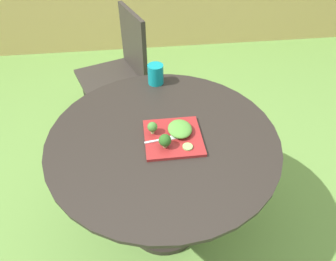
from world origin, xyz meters
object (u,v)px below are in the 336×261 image
at_px(patio_chair, 121,65).
at_px(drinking_glass, 156,75).
at_px(fork, 165,139).
at_px(salad_plate, 173,137).

xyz_separation_m(patio_chair, drinking_glass, (0.21, -0.56, 0.24)).
xyz_separation_m(patio_chair, fork, (0.21, -1.03, 0.21)).
xyz_separation_m(salad_plate, fork, (-0.04, -0.02, 0.01)).
relative_size(patio_chair, drinking_glass, 8.17).
bearing_deg(fork, salad_plate, 22.14).
xyz_separation_m(salad_plate, drinking_glass, (-0.03, 0.46, 0.04)).
height_order(salad_plate, fork, fork).
relative_size(salad_plate, fork, 1.64).
relative_size(drinking_glass, fork, 0.71).
bearing_deg(fork, drinking_glass, 89.69).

